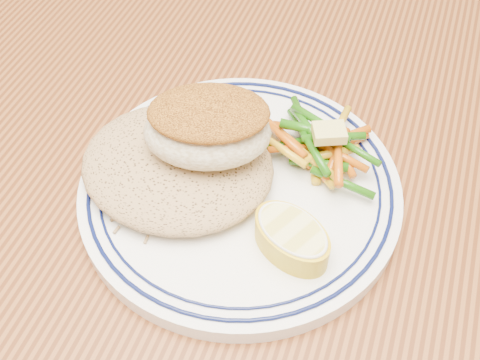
% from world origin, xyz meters
% --- Properties ---
extents(dining_table, '(1.50, 0.90, 0.75)m').
position_xyz_m(dining_table, '(0.00, 0.00, 0.65)').
color(dining_table, '#542810').
rests_on(dining_table, ground).
extents(plate, '(0.26, 0.26, 0.02)m').
position_xyz_m(plate, '(0.02, 0.00, 0.76)').
color(plate, white).
rests_on(plate, dining_table).
extents(rice_pilaf, '(0.16, 0.14, 0.03)m').
position_xyz_m(rice_pilaf, '(-0.03, -0.01, 0.78)').
color(rice_pilaf, '#9B794D').
rests_on(rice_pilaf, plate).
extents(fish_fillet, '(0.11, 0.10, 0.05)m').
position_xyz_m(fish_fillet, '(-0.00, 0.01, 0.81)').
color(fish_fillet, beige).
rests_on(fish_fillet, rice_pilaf).
extents(vegetable_pile, '(0.11, 0.10, 0.03)m').
position_xyz_m(vegetable_pile, '(0.07, 0.05, 0.78)').
color(vegetable_pile, gold).
rests_on(vegetable_pile, plate).
extents(butter_pat, '(0.03, 0.03, 0.01)m').
position_xyz_m(butter_pat, '(0.08, 0.05, 0.80)').
color(butter_pat, '#D7CC69').
rests_on(butter_pat, vegetable_pile).
extents(lemon_wedge, '(0.08, 0.08, 0.02)m').
position_xyz_m(lemon_wedge, '(0.08, -0.04, 0.78)').
color(lemon_wedge, gold).
rests_on(lemon_wedge, plate).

